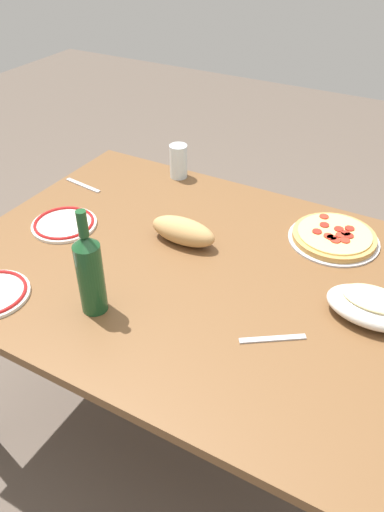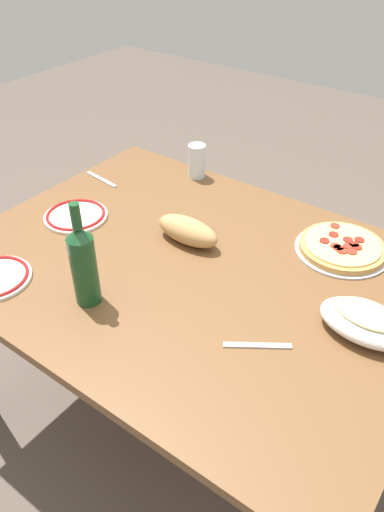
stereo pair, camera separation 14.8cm
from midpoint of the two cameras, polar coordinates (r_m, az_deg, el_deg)
The scene contains 10 objects.
ground_plane at distance 2.05m, azimuth 2.17°, elevation -17.87°, with size 8.00×8.00×0.00m, color brown.
dining_table at distance 1.57m, azimuth 2.71°, elevation -4.06°, with size 1.41×1.06×0.75m.
pepperoni_pizza at distance 1.64m, azimuth 19.30°, elevation 0.85°, with size 0.29×0.29×0.03m.
baked_pasta_dish at distance 1.36m, azimuth 22.34°, elevation -7.05°, with size 0.24×0.15×0.08m.
wine_bottle at distance 1.31m, azimuth -9.17°, elevation -1.03°, with size 0.07×0.07×0.31m.
water_glass at distance 1.95m, azimuth 2.77°, elevation 10.73°, with size 0.07×0.07×0.13m, color silver.
side_plate_near at distance 1.74m, azimuth -10.78°, elevation 4.50°, with size 0.22×0.22×0.02m.
bread_loaf at distance 1.57m, azimuth 2.21°, elevation 2.81°, with size 0.22×0.09×0.08m, color tan.
fork_left at distance 1.27m, azimuth 10.87°, elevation -10.16°, with size 0.17×0.02×0.01m, color #B7B7BC.
fork_right at distance 1.97m, azimuth -8.17°, elevation 8.60°, with size 0.17×0.02×0.01m, color #B7B7BC.
Camera 2 is at (-0.70, 0.96, 1.67)m, focal length 35.01 mm.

